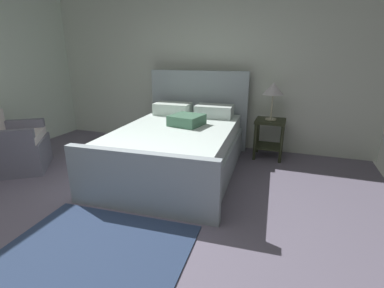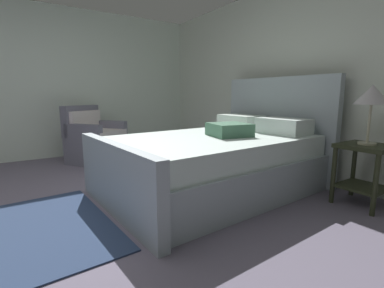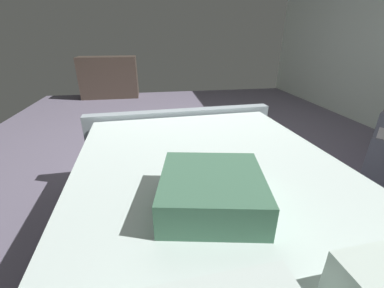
% 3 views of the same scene
% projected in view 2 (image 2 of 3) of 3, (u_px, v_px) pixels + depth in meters
% --- Properties ---
extents(ground_plane, '(5.51, 6.27, 0.02)m').
position_uv_depth(ground_plane, '(25.00, 229.00, 2.26)').
color(ground_plane, slate).
extents(wall_back, '(5.63, 0.12, 2.52)m').
position_uv_depth(wall_back, '(289.00, 80.00, 3.78)').
color(wall_back, silver).
rests_on(wall_back, ground).
extents(wall_side_left, '(0.12, 6.39, 2.52)m').
position_uv_depth(wall_side_left, '(6.00, 82.00, 4.36)').
color(wall_side_left, silver).
rests_on(wall_side_left, ground).
extents(bed, '(1.75, 2.41, 1.29)m').
position_uv_depth(bed, '(218.00, 159.00, 3.14)').
color(bed, '#9BA8B0').
rests_on(bed, ground).
extents(nightstand_right, '(0.44, 0.44, 0.60)m').
position_uv_depth(nightstand_right, '(365.00, 165.00, 2.69)').
color(nightstand_right, '#292D1B').
rests_on(nightstand_right, ground).
extents(table_lamp_right, '(0.30, 0.30, 0.56)m').
position_uv_depth(table_lamp_right, '(372.00, 96.00, 2.57)').
color(table_lamp_right, '#B7B293').
rests_on(table_lamp_right, nightstand_right).
extents(armchair, '(1.01, 1.01, 0.90)m').
position_uv_depth(armchair, '(95.00, 140.00, 4.47)').
color(armchair, slate).
rests_on(armchair, ground).
extents(area_rug, '(1.58, 1.33, 0.01)m').
position_uv_depth(area_rug, '(23.00, 234.00, 2.16)').
color(area_rug, navy).
rests_on(area_rug, ground).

